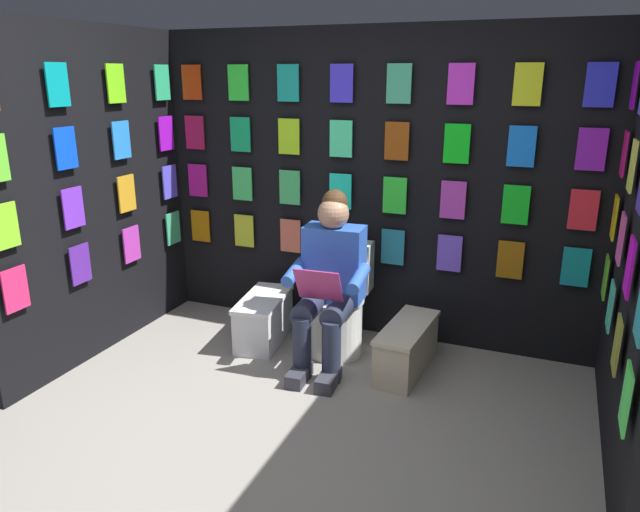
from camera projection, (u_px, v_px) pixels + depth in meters
The scene contains 7 objects.
ground_plane at pixel (246, 478), 2.92m from camera, with size 30.00×30.00×0.00m, color gray.
display_wall_back at pixel (371, 187), 4.31m from camera, with size 3.39×0.14×2.24m.
display_wall_right at pixel (91, 195), 4.04m from camera, with size 0.14×1.91×2.24m.
toilet at pixel (339, 306), 4.21m from camera, with size 0.42×0.57×0.77m.
person_reading at pixel (329, 280), 3.92m from camera, with size 0.54×0.70×1.19m.
comic_longbox_near at pixel (264, 319), 4.37m from camera, with size 0.38×0.66×0.35m.
comic_longbox_far at pixel (407, 348), 3.93m from camera, with size 0.30×0.70×0.33m.
Camera 1 is at (-1.27, 2.14, 1.92)m, focal length 33.05 mm.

